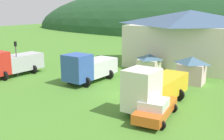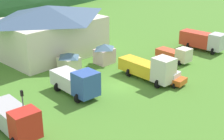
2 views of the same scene
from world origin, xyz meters
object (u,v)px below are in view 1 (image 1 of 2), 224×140
object	(u,v)px
crane_truck_red	(14,62)
service_pickup_orange	(156,108)
depot_building	(189,37)
traffic_cone_near_pickup	(160,96)
play_shed_pink	(191,70)
heavy_rig_striped	(155,88)
traffic_light_west	(16,55)
play_shed_cream	(150,64)
box_truck_blue	(88,67)

from	to	relation	value
crane_truck_red	service_pickup_orange	world-z (taller)	crane_truck_red
depot_building	crane_truck_red	size ratio (longest dim) A/B	2.43
service_pickup_orange	traffic_cone_near_pickup	bearing A→B (deg)	-167.95
depot_building	play_shed_pink	distance (m)	10.13
play_shed_pink	service_pickup_orange	size ratio (longest dim) A/B	0.57
heavy_rig_striped	traffic_light_west	distance (m)	17.87
crane_truck_red	service_pickup_orange	size ratio (longest dim) A/B	1.29
crane_truck_red	traffic_light_west	bearing A→B (deg)	81.90
depot_building	heavy_rig_striped	world-z (taller)	depot_building
heavy_rig_striped	crane_truck_red	bearing A→B (deg)	-90.10
crane_truck_red	play_shed_pink	bearing A→B (deg)	116.43
play_shed_pink	heavy_rig_striped	size ratio (longest dim) A/B	0.36
play_shed_pink	service_pickup_orange	world-z (taller)	play_shed_pink
play_shed_cream	traffic_cone_near_pickup	distance (m)	8.47
box_truck_blue	traffic_light_west	world-z (taller)	traffic_light_west
play_shed_pink	crane_truck_red	bearing A→B (deg)	-158.13
depot_building	traffic_cone_near_pickup	distance (m)	15.73
box_truck_blue	traffic_cone_near_pickup	distance (m)	8.76
play_shed_cream	box_truck_blue	xyz separation A→B (m)	(-4.32, -6.76, 0.34)
heavy_rig_striped	traffic_light_west	world-z (taller)	traffic_light_west
play_shed_cream	service_pickup_orange	xyz separation A→B (m)	(5.87, -12.33, -0.50)
crane_truck_red	heavy_rig_striped	distance (m)	18.71
play_shed_cream	traffic_cone_near_pickup	size ratio (longest dim) A/B	5.87
heavy_rig_striped	traffic_cone_near_pickup	size ratio (longest dim) A/B	17.86
play_shed_pink	heavy_rig_striped	bearing A→B (deg)	-93.68
play_shed_cream	box_truck_blue	world-z (taller)	box_truck_blue
depot_building	box_truck_blue	bearing A→B (deg)	-114.91
play_shed_cream	service_pickup_orange	distance (m)	13.67
box_truck_blue	heavy_rig_striped	size ratio (longest dim) A/B	0.84
play_shed_cream	play_shed_pink	bearing A→B (deg)	-14.57
crane_truck_red	box_truck_blue	size ratio (longest dim) A/B	0.97
traffic_cone_near_pickup	traffic_light_west	bearing A→B (deg)	-172.86
service_pickup_orange	traffic_light_west	distance (m)	19.09
play_shed_cream	heavy_rig_striped	world-z (taller)	heavy_rig_striped
play_shed_pink	traffic_light_west	size ratio (longest dim) A/B	0.70
box_truck_blue	heavy_rig_striped	xyz separation A→B (m)	(9.25, -3.57, 0.04)
service_pickup_orange	traffic_light_west	world-z (taller)	traffic_light_west
box_truck_blue	depot_building	bearing A→B (deg)	158.98
traffic_light_west	crane_truck_red	bearing A→B (deg)	167.34
play_shed_cream	service_pickup_orange	size ratio (longest dim) A/B	0.52
play_shed_pink	traffic_cone_near_pickup	world-z (taller)	play_shed_pink
play_shed_cream	crane_truck_red	size ratio (longest dim) A/B	0.40
play_shed_cream	traffic_cone_near_pickup	xyz separation A→B (m)	(4.27, -7.19, -1.33)
play_shed_cream	box_truck_blue	size ratio (longest dim) A/B	0.39
depot_building	crane_truck_red	world-z (taller)	depot_building
depot_building	play_shed_pink	world-z (taller)	depot_building
depot_building	play_shed_cream	distance (m)	8.72
play_shed_cream	traffic_light_west	distance (m)	15.97
service_pickup_orange	box_truck_blue	bearing A→B (deg)	-123.92
play_shed_pink	traffic_cone_near_pickup	bearing A→B (deg)	-102.06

